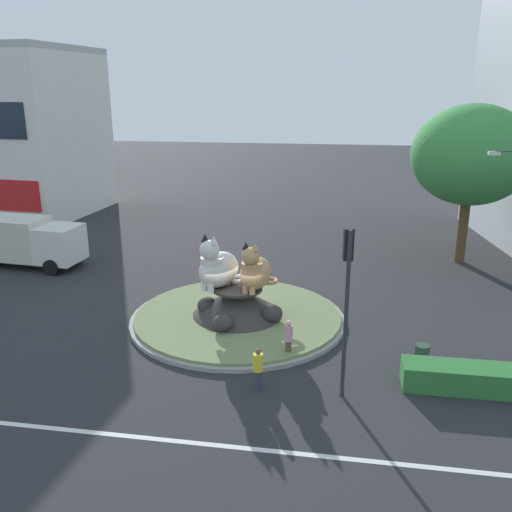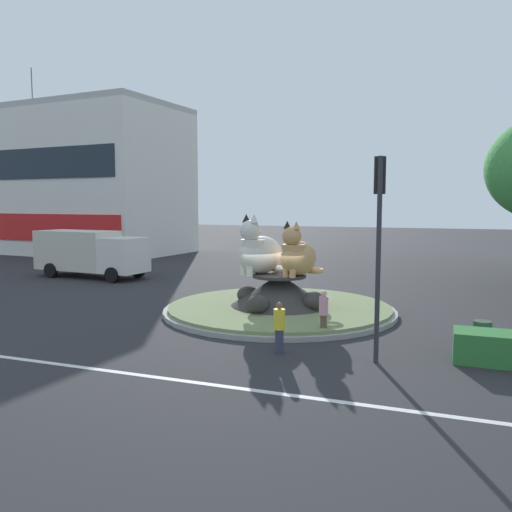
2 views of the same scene
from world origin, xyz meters
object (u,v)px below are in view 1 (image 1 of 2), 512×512
object	(u,v)px
cat_statue_calico	(255,272)
traffic_light_mast	(347,284)
pedestrian_yellow_shirt	(258,368)
delivery_box_truck	(20,239)
litter_bin	(422,356)
pedestrian_pink_shirt	(289,338)
broadleaf_tree_behind_island	(471,155)
cat_statue_white	(217,267)

from	to	relation	value
cat_statue_calico	traffic_light_mast	xyz separation A→B (m)	(3.92, -5.38, 1.62)
cat_statue_calico	pedestrian_yellow_shirt	distance (m)	5.85
pedestrian_yellow_shirt	traffic_light_mast	bearing A→B (deg)	117.69
delivery_box_truck	litter_bin	size ratio (longest dim) A/B	8.30
traffic_light_mast	delivery_box_truck	xyz separation A→B (m)	(-18.89, 11.34, -2.47)
traffic_light_mast	pedestrian_pink_shirt	xyz separation A→B (m)	(-2.09, 2.30, -3.20)
litter_bin	traffic_light_mast	bearing A→B (deg)	-140.43
pedestrian_pink_shirt	pedestrian_yellow_shirt	distance (m)	2.58
broadleaf_tree_behind_island	cat_statue_calico	bearing A→B (deg)	-134.99
litter_bin	delivery_box_truck	bearing A→B (deg)	157.83
pedestrian_pink_shirt	pedestrian_yellow_shirt	size ratio (longest dim) A/B	1.02
cat_statue_white	broadleaf_tree_behind_island	world-z (taller)	broadleaf_tree_behind_island
traffic_light_mast	broadleaf_tree_behind_island	xyz separation A→B (m)	(6.86, 16.17, 2.35)
cat_statue_calico	delivery_box_truck	size ratio (longest dim) A/B	0.30
cat_statue_calico	litter_bin	bearing A→B (deg)	82.14
cat_statue_white	litter_bin	distance (m)	9.29
traffic_light_mast	pedestrian_yellow_shirt	bearing A→B (deg)	82.26
pedestrian_yellow_shirt	broadleaf_tree_behind_island	bearing A→B (deg)	173.81
traffic_light_mast	pedestrian_pink_shirt	size ratio (longest dim) A/B	3.67
pedestrian_pink_shirt	delivery_box_truck	xyz separation A→B (m)	(-16.81, 9.04, 0.73)
cat_statue_calico	traffic_light_mast	distance (m)	6.85
cat_statue_white	pedestrian_pink_shirt	world-z (taller)	cat_statue_white
cat_statue_white	traffic_light_mast	xyz separation A→B (m)	(5.60, -5.39, 1.52)
cat_statue_calico	broadleaf_tree_behind_island	bearing A→B (deg)	150.33
cat_statue_white	traffic_light_mast	size ratio (longest dim) A/B	0.44
pedestrian_pink_shirt	litter_bin	bearing A→B (deg)	-62.32
cat_statue_calico	delivery_box_truck	world-z (taller)	cat_statue_calico
pedestrian_yellow_shirt	litter_bin	world-z (taller)	pedestrian_yellow_shirt
traffic_light_mast	delivery_box_truck	distance (m)	22.18
delivery_box_truck	litter_bin	distance (m)	23.62
traffic_light_mast	pedestrian_yellow_shirt	size ratio (longest dim) A/B	3.74
broadleaf_tree_behind_island	delivery_box_truck	xyz separation A→B (m)	(-25.76, -4.83, -4.82)
pedestrian_pink_shirt	cat_statue_calico	bearing A→B (deg)	56.79
cat_statue_calico	broadleaf_tree_behind_island	size ratio (longest dim) A/B	0.24
broadleaf_tree_behind_island	pedestrian_pink_shirt	bearing A→B (deg)	-122.83
traffic_light_mast	delivery_box_truck	world-z (taller)	traffic_light_mast
cat_statue_white	broadleaf_tree_behind_island	bearing A→B (deg)	157.95
broadleaf_tree_behind_island	pedestrian_pink_shirt	distance (m)	17.42
cat_statue_white	pedestrian_pink_shirt	distance (m)	4.97
litter_bin	pedestrian_pink_shirt	bearing A→B (deg)	-178.39
delivery_box_truck	traffic_light_mast	bearing A→B (deg)	-25.98
litter_bin	pedestrian_yellow_shirt	bearing A→B (deg)	-156.10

